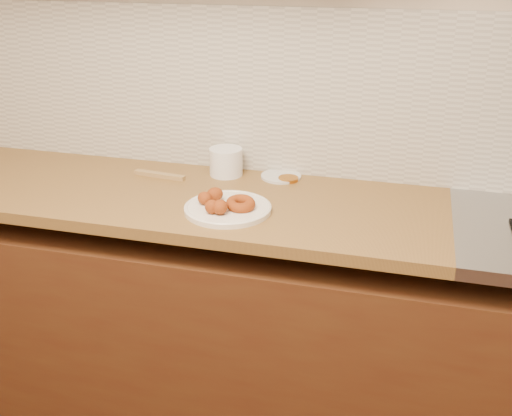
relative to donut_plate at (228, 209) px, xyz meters
name	(u,v)px	position (x,y,z in m)	size (l,w,h in m)	color
wall_back	(317,52)	(0.20, 0.42, 0.44)	(4.00, 0.02, 2.70)	#C1AF95
base_cabinet	(292,333)	(0.20, 0.11, -0.52)	(3.60, 0.60, 0.77)	#4B2B14
butcher_block	(118,191)	(-0.45, 0.11, -0.03)	(2.30, 0.62, 0.04)	brown
backsplash	(315,95)	(0.20, 0.41, 0.29)	(3.60, 0.02, 0.60)	beige
donut_plate	(228,209)	(0.00, 0.00, 0.00)	(0.28, 0.28, 0.02)	white
ring_donut	(240,204)	(0.04, 0.00, 0.02)	(0.10, 0.10, 0.03)	#8A360C
fried_dough_chunks	(214,201)	(-0.04, -0.02, 0.03)	(0.14, 0.16, 0.05)	#8A360C
plastic_tub	(226,162)	(-0.11, 0.32, 0.04)	(0.12, 0.12, 0.10)	white
tub_lid	(281,176)	(0.10, 0.35, 0.00)	(0.15, 0.15, 0.01)	silver
brass_jar_lid	(288,179)	(0.13, 0.32, 0.00)	(0.07, 0.07, 0.01)	#AF6C1F
wooden_utensil	(160,175)	(-0.34, 0.23, 0.00)	(0.20, 0.02, 0.02)	#9C7A47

